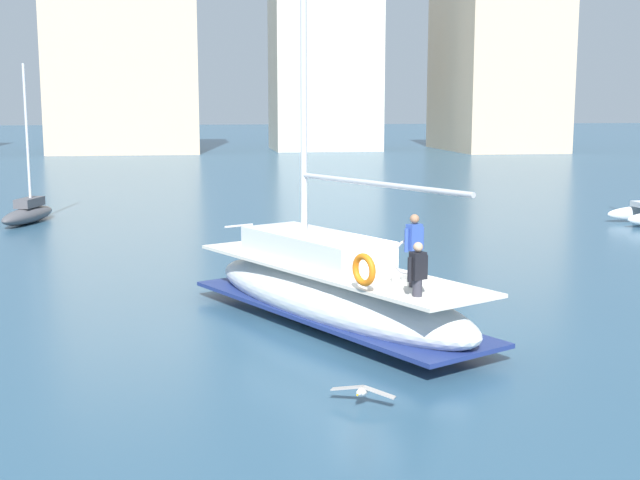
# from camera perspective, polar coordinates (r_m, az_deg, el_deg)

# --- Properties ---
(ground_plane) EXTENTS (400.00, 400.00, 0.00)m
(ground_plane) POSITION_cam_1_polar(r_m,az_deg,el_deg) (20.33, 3.98, -6.15)
(ground_plane) COLOR #2D516B
(main_sailboat) EXTENTS (6.53, 9.63, 13.86)m
(main_sailboat) POSITION_cam_1_polar(r_m,az_deg,el_deg) (20.63, 0.72, -3.28)
(main_sailboat) COLOR silver
(main_sailboat) RESTS_ON ground
(moored_sloop_near) EXTENTS (2.23, 4.57, 7.12)m
(moored_sloop_near) POSITION_cam_1_polar(r_m,az_deg,el_deg) (40.54, -19.06, 1.80)
(moored_sloop_near) COLOR #4C4C51
(moored_sloop_near) RESTS_ON ground
(seagull) EXTENTS (1.10, 0.76, 0.18)m
(seagull) POSITION_cam_1_polar(r_m,az_deg,el_deg) (15.40, 2.88, -10.12)
(seagull) COLOR silver
(seagull) RESTS_ON ground
(waterfront_buildings) EXTENTS (79.95, 19.05, 27.41)m
(waterfront_buildings) POSITION_cam_1_polar(r_m,az_deg,el_deg) (96.56, -7.44, 12.19)
(waterfront_buildings) COLOR gray
(waterfront_buildings) RESTS_ON ground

